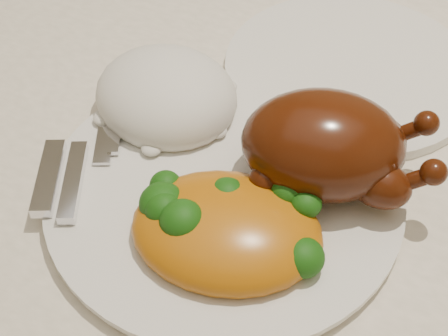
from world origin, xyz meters
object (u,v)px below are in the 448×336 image
at_px(dining_table, 221,132).
at_px(dinner_plate, 224,190).
at_px(side_plate, 350,69).
at_px(roast_chicken, 328,145).

xyz_separation_m(dining_table, dinner_plate, (0.08, -0.16, 0.11)).
height_order(dining_table, side_plate, side_plate).
relative_size(side_plate, roast_chicken, 1.46).
distance_m(dining_table, roast_chicken, 0.24).
distance_m(side_plate, roast_chicken, 0.16).
bearing_deg(roast_chicken, dining_table, 122.20).
bearing_deg(dining_table, roast_chicken, -38.07).
relative_size(dinner_plate, side_plate, 1.15).
xyz_separation_m(side_plate, roast_chicken, (0.03, -0.15, 0.04)).
distance_m(dining_table, dinner_plate, 0.21).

